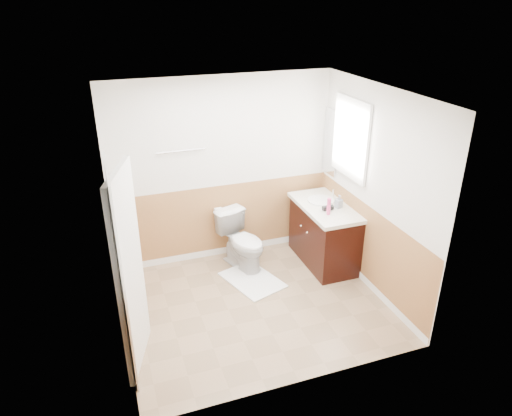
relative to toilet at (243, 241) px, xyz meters
name	(u,v)px	position (x,y,z in m)	size (l,w,h in m)	color
floor	(255,304)	(-0.13, -0.88, -0.38)	(3.00, 3.00, 0.00)	#8C7051
ceiling	(255,94)	(-0.13, -0.88, 2.12)	(3.00, 3.00, 0.00)	white
wall_back	(223,171)	(-0.13, 0.42, 0.87)	(3.00, 3.00, 0.00)	silver
wall_front	(305,272)	(-0.13, -2.18, 0.87)	(3.00, 3.00, 0.00)	silver
wall_left	(112,231)	(-1.63, -0.88, 0.87)	(3.00, 3.00, 0.00)	silver
wall_right	(374,192)	(1.37, -0.88, 0.87)	(3.00, 3.00, 0.00)	silver
wainscot_back	(225,222)	(-0.13, 0.41, 0.12)	(3.00, 3.00, 0.00)	#AB7944
wainscot_front	(301,340)	(-0.13, -2.17, 0.12)	(3.00, 3.00, 0.00)	#AB7944
wainscot_left	(123,294)	(-1.62, -0.88, 0.12)	(2.60, 2.60, 0.00)	#AB7944
wainscot_right	(367,247)	(1.36, -0.88, 0.12)	(2.60, 2.60, 0.00)	#AB7944
toilet	(243,241)	(0.00, 0.00, 0.00)	(0.42, 0.74, 0.76)	silver
bath_mat	(252,280)	(0.00, -0.39, -0.37)	(0.55, 0.80, 0.02)	white
vanity_cabinet	(324,235)	(1.08, -0.25, 0.02)	(0.55, 1.10, 0.80)	black
vanity_knob_left	(307,232)	(0.78, -0.35, 0.17)	(0.03, 0.03, 0.03)	white
vanity_knob_right	(301,226)	(0.78, -0.15, 0.17)	(0.03, 0.03, 0.03)	#BCBCC3
countertop	(325,207)	(1.07, -0.25, 0.45)	(0.60, 1.15, 0.05)	silver
sink_basin	(321,200)	(1.08, -0.10, 0.48)	(0.36, 0.36, 0.02)	white
faucet	(333,194)	(1.26, -0.10, 0.54)	(0.02, 0.02, 0.14)	silver
lotion_bottle	(329,206)	(0.98, -0.51, 0.58)	(0.05, 0.05, 0.22)	#D33673
soap_dispenser	(339,201)	(1.20, -0.37, 0.56)	(0.08, 0.08, 0.18)	gray
hair_dryer_body	(328,208)	(1.03, -0.39, 0.51)	(0.07, 0.07, 0.14)	black
hair_dryer_handle	(326,210)	(1.00, -0.40, 0.48)	(0.03, 0.03, 0.07)	black
mirror_panel	(331,142)	(1.34, 0.22, 1.17)	(0.02, 0.35, 0.90)	silver
window_frame	(351,138)	(1.34, -0.29, 1.37)	(0.04, 0.80, 1.00)	white
window_glass	(352,138)	(1.35, -0.29, 1.37)	(0.01, 0.70, 0.90)	white
door	(130,273)	(-1.53, -1.33, 0.64)	(0.05, 0.80, 2.04)	white
door_frame	(121,273)	(-1.61, -1.33, 0.65)	(0.02, 0.92, 2.10)	white
door_knob	(133,261)	(-1.47, -1.00, 0.57)	(0.06, 0.06, 0.06)	silver
towel_bar	(181,151)	(-0.68, 0.37, 1.22)	(0.02, 0.02, 0.62)	silver
tp_holder_bar	(218,211)	(-0.23, 0.35, 0.32)	(0.02, 0.02, 0.14)	silver
tp_roll	(218,211)	(-0.23, 0.35, 0.32)	(0.11, 0.11, 0.10)	white
tp_sheet	(218,219)	(-0.23, 0.35, 0.21)	(0.10, 0.01, 0.16)	white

